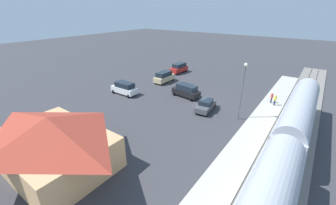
% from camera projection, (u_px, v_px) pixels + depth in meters
% --- Properties ---
extents(ground_plane, '(200.00, 200.00, 0.00)m').
position_uv_depth(ground_plane, '(200.00, 101.00, 35.10)').
color(ground_plane, '#38383D').
extents(railway_track, '(4.80, 70.00, 0.30)m').
position_uv_depth(railway_track, '(296.00, 126.00, 27.55)').
color(railway_track, slate).
rests_on(railway_track, ground).
extents(platform, '(3.20, 46.00, 0.30)m').
position_uv_depth(platform, '(264.00, 117.00, 29.67)').
color(platform, '#B7B2A8').
rests_on(platform, ground).
extents(station_building, '(12.09, 8.55, 5.19)m').
position_uv_depth(station_building, '(52.00, 141.00, 19.86)').
color(station_building, tan).
rests_on(station_building, ground).
extents(pedestrian_on_platform, '(0.36, 0.36, 1.71)m').
position_uv_depth(pedestrian_on_platform, '(275.00, 99.00, 32.58)').
color(pedestrian_on_platform, '#23284C').
rests_on(pedestrian_on_platform, platform).
extents(pedestrian_waiting_far, '(0.36, 0.36, 1.71)m').
position_uv_depth(pedestrian_waiting_far, '(272.00, 97.00, 33.44)').
color(pedestrian_waiting_far, '#23284C').
rests_on(pedestrian_waiting_far, platform).
extents(suv_red, '(2.20, 4.99, 2.22)m').
position_uv_depth(suv_red, '(179.00, 68.00, 50.40)').
color(suv_red, red).
rests_on(suv_red, ground).
extents(suv_tan, '(1.99, 4.91, 2.22)m').
position_uv_depth(suv_tan, '(164.00, 77.00, 43.79)').
color(suv_tan, '#C6B284').
rests_on(suv_tan, ground).
extents(suv_black, '(5.11, 2.86, 2.22)m').
position_uv_depth(suv_black, '(186.00, 91.00, 36.45)').
color(suv_black, black).
rests_on(suv_black, ground).
extents(suv_white, '(4.91, 2.42, 2.22)m').
position_uv_depth(suv_white, '(124.00, 88.00, 37.62)').
color(suv_white, white).
rests_on(suv_white, ground).
extents(sedan_charcoal, '(2.37, 4.69, 1.74)m').
position_uv_depth(sedan_charcoal, '(206.00, 105.00, 31.61)').
color(sedan_charcoal, '#47494F').
rests_on(sedan_charcoal, ground).
extents(light_pole_near_platform, '(0.44, 0.44, 7.89)m').
position_uv_depth(light_pole_near_platform, '(243.00, 85.00, 27.42)').
color(light_pole_near_platform, '#515156').
rests_on(light_pole_near_platform, ground).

